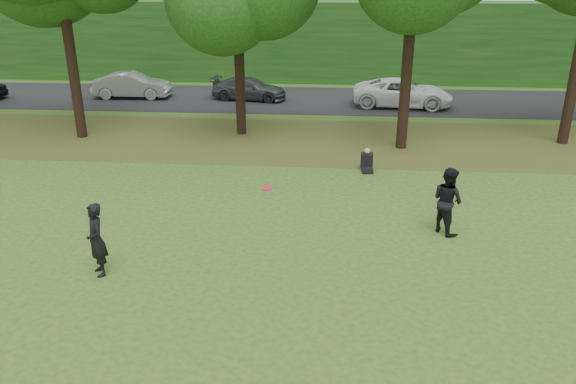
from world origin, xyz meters
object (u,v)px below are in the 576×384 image
object	(u,v)px
frisbee	(267,188)
seated_person	(367,162)
player_left	(96,240)
player_right	(447,200)

from	to	relation	value
frisbee	seated_person	distance (m)	7.80
player_left	player_right	world-z (taller)	player_right
player_left	seated_person	bearing A→B (deg)	103.67
frisbee	player_right	bearing A→B (deg)	21.90
player_left	seated_person	distance (m)	10.75
player_left	frisbee	xyz separation A→B (m)	(4.04, 1.13, 1.03)
player_left	player_right	size ratio (longest dim) A/B	0.96
frisbee	seated_person	world-z (taller)	frisbee
player_right	seated_person	world-z (taller)	player_right
player_right	seated_person	size ratio (longest dim) A/B	2.33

